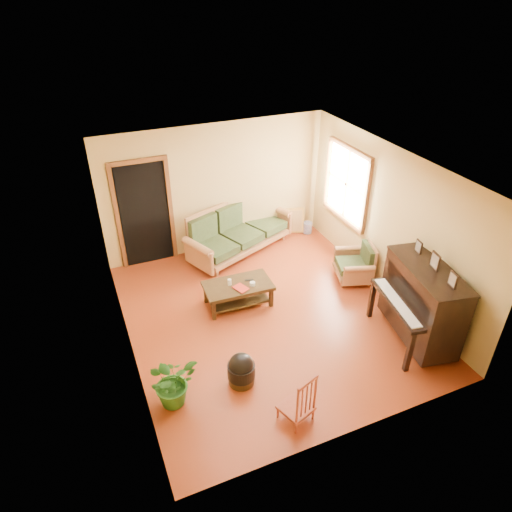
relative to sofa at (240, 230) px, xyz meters
name	(u,v)px	position (x,y,z in m)	size (l,w,h in m)	color
floor	(268,315)	(-0.34, -2.13, -0.49)	(5.00, 5.00, 0.00)	#66200D
doorway	(145,215)	(-1.79, 0.35, 0.53)	(1.08, 0.16, 2.05)	black
window	(347,184)	(1.87, -0.83, 1.01)	(0.12, 1.36, 1.46)	white
sofa	(240,230)	(0.00, 0.00, 0.00)	(2.29, 0.96, 0.98)	#935B35
coffee_table	(238,294)	(-0.69, -1.65, -0.28)	(1.15, 0.63, 0.42)	black
armchair	(354,262)	(1.57, -1.76, -0.12)	(0.71, 0.74, 0.74)	#935B35
piano	(422,304)	(1.58, -3.52, 0.16)	(0.86, 1.47, 1.30)	black
footstool	(241,372)	(-1.29, -3.32, -0.31)	(0.39, 0.39, 0.37)	black
red_chair	(297,397)	(-0.87, -4.17, -0.09)	(0.37, 0.41, 0.80)	maroon
leaning_frame	(294,220)	(1.36, 0.27, -0.19)	(0.45, 0.10, 0.60)	gold
ceramic_crock	(307,228)	(1.65, 0.15, -0.37)	(0.20, 0.20, 0.25)	#35479F
potted_plant	(172,382)	(-2.24, -3.28, -0.13)	(0.65, 0.56, 0.72)	#235C1A
book	(237,291)	(-0.77, -1.82, -0.06)	(0.19, 0.25, 0.02)	#A12115
candle	(230,282)	(-0.82, -1.60, -0.02)	(0.06, 0.06, 0.11)	silver
glass_jar	(253,284)	(-0.47, -1.77, -0.04)	(0.09, 0.09, 0.06)	silver
remote	(249,280)	(-0.47, -1.61, -0.07)	(0.15, 0.04, 0.02)	black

